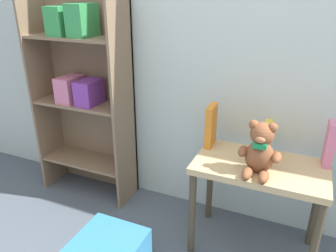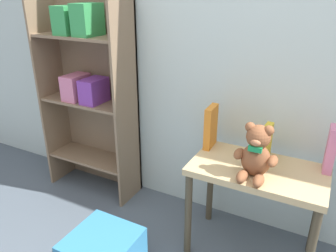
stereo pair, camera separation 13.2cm
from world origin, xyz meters
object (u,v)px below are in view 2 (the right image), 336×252
at_px(bookshelf_side, 90,86).
at_px(book_standing_pink, 331,149).
at_px(display_table, 257,182).
at_px(storage_bin, 103,252).
at_px(teddy_bear, 256,153).
at_px(book_standing_yellow, 266,142).
at_px(book_standing_orange, 211,127).

xyz_separation_m(bookshelf_side, book_standing_pink, (1.57, -0.03, -0.11)).
distance_m(display_table, storage_bin, 0.92).
bearing_deg(storage_bin, teddy_bear, 30.55).
height_order(bookshelf_side, teddy_bear, bookshelf_side).
bearing_deg(book_standing_yellow, teddy_bear, -88.26).
xyz_separation_m(display_table, teddy_bear, (-0.00, -0.09, 0.22)).
height_order(teddy_bear, book_standing_orange, teddy_bear).
bearing_deg(book_standing_orange, teddy_bear, -36.33).
relative_size(teddy_bear, storage_bin, 0.78).
xyz_separation_m(bookshelf_side, book_standing_yellow, (1.25, -0.04, -0.14)).
bearing_deg(storage_bin, bookshelf_side, 130.71).
xyz_separation_m(teddy_bear, book_standing_yellow, (0.00, 0.22, -0.03)).
bearing_deg(book_standing_yellow, storage_bin, -135.18).
height_order(display_table, storage_bin, display_table).
xyz_separation_m(bookshelf_side, storage_bin, (0.57, -0.66, -0.69)).
relative_size(book_standing_pink, storage_bin, 0.68).
height_order(book_standing_pink, storage_bin, book_standing_pink).
xyz_separation_m(bookshelf_side, display_table, (1.25, -0.17, -0.32)).
bearing_deg(teddy_bear, book_standing_yellow, 89.43).
distance_m(bookshelf_side, book_standing_orange, 0.94).
relative_size(display_table, book_standing_yellow, 3.68).
xyz_separation_m(book_standing_yellow, storage_bin, (-0.68, -0.62, -0.56)).
height_order(teddy_bear, book_standing_yellow, teddy_bear).
xyz_separation_m(teddy_bear, book_standing_orange, (-0.32, 0.21, -0.00)).
height_order(display_table, book_standing_orange, book_standing_orange).
bearing_deg(book_standing_yellow, book_standing_orange, -175.62).
xyz_separation_m(display_table, book_standing_yellow, (-0.00, 0.13, 0.18)).
bearing_deg(book_standing_orange, book_standing_yellow, -0.41).
relative_size(bookshelf_side, book_standing_pink, 5.74).
distance_m(bookshelf_side, book_standing_yellow, 1.26).
height_order(bookshelf_side, storage_bin, bookshelf_side).
height_order(bookshelf_side, book_standing_pink, bookshelf_side).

